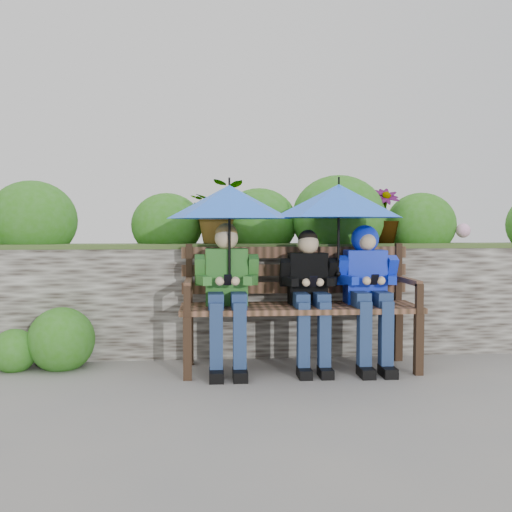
{
  "coord_description": "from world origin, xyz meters",
  "views": [
    {
      "loc": [
        -0.38,
        -4.52,
        1.19
      ],
      "look_at": [
        0.0,
        0.1,
        0.95
      ],
      "focal_mm": 40.0,
      "sensor_mm": 36.0,
      "label": 1
    }
  ],
  "objects": [
    {
      "name": "umbrella_right",
      "position": [
        0.69,
        0.12,
        1.4
      ],
      "size": [
        1.1,
        1.1,
        0.82
      ],
      "color": "blue",
      "rests_on": "ground"
    },
    {
      "name": "ground",
      "position": [
        0.0,
        0.0,
        0.0
      ],
      "size": [
        60.0,
        60.0,
        0.0
      ],
      "primitive_type": "plane",
      "color": "slate",
      "rests_on": "ground"
    },
    {
      "name": "garden_backdrop",
      "position": [
        -0.08,
        1.63,
        0.58
      ],
      "size": [
        8.0,
        2.88,
        1.73
      ],
      "color": "#352E28",
      "rests_on": "ground"
    },
    {
      "name": "park_bench",
      "position": [
        0.37,
        0.21,
        0.59
      ],
      "size": [
        1.97,
        0.58,
        1.04
      ],
      "color": "#2F1F15",
      "rests_on": "ground"
    },
    {
      "name": "umbrella_left",
      "position": [
        -0.22,
        0.09,
        1.39
      ],
      "size": [
        1.01,
        1.01,
        0.83
      ],
      "color": "blue",
      "rests_on": "ground"
    },
    {
      "name": "boy_right",
      "position": [
        0.94,
        0.13,
        0.73
      ],
      "size": [
        0.5,
        0.61,
        1.2
      ],
      "color": "#1628B8",
      "rests_on": "ground"
    },
    {
      "name": "boy_middle",
      "position": [
        0.45,
        0.12,
        0.67
      ],
      "size": [
        0.48,
        0.55,
        1.16
      ],
      "color": "black",
      "rests_on": "ground"
    },
    {
      "name": "boy_left",
      "position": [
        -0.24,
        0.11,
        0.69
      ],
      "size": [
        0.52,
        0.6,
        1.22
      ],
      "color": "#31661F",
      "rests_on": "ground"
    }
  ]
}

